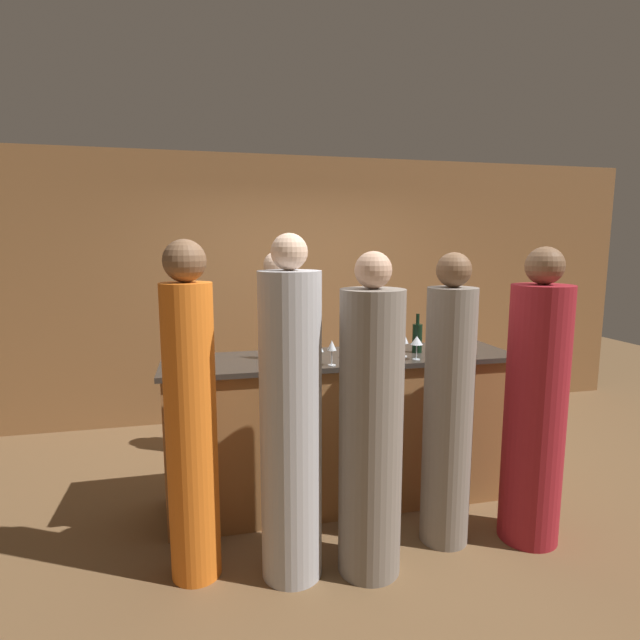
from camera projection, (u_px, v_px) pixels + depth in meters
ground_plane at (341, 499)px, 3.72m from camera, size 14.00×14.00×0.00m
back_wall at (293, 289)px, 5.41m from camera, size 8.00×0.06×2.80m
bar_counter at (342, 429)px, 3.64m from camera, size 2.51×0.65×1.09m
bartender at (278, 363)px, 4.31m from camera, size 0.30×0.30×1.82m
guest_0 at (291, 423)px, 2.75m from camera, size 0.34×0.34×1.94m
guest_1 at (191, 421)px, 2.74m from camera, size 0.28×0.28×1.91m
guest_2 at (448, 410)px, 3.09m from camera, size 0.30×0.30×1.84m
guest_3 at (535, 408)px, 3.11m from camera, size 0.37×0.37×1.87m
guest_4 at (371, 429)px, 2.80m from camera, size 0.36×0.36×1.85m
wine_bottle_0 at (370, 345)px, 3.44m from camera, size 0.07×0.07×0.27m
wine_bottle_1 at (275, 342)px, 3.45m from camera, size 0.07×0.07×0.32m
wine_bottle_2 at (417, 337)px, 3.66m from camera, size 0.07×0.07×0.29m
wine_glass_0 at (368, 348)px, 3.30m from camera, size 0.07×0.07×0.15m
wine_glass_1 at (404, 339)px, 3.52m from camera, size 0.06×0.06×0.17m
wine_glass_2 at (332, 346)px, 3.26m from camera, size 0.06×0.06×0.17m
wine_glass_3 at (318, 347)px, 3.31m from camera, size 0.08×0.08×0.16m
wine_glass_4 at (464, 333)px, 3.76m from camera, size 0.06×0.06×0.16m
wine_glass_5 at (390, 343)px, 3.40m from camera, size 0.08×0.08×0.17m
wine_glass_6 at (417, 341)px, 3.43m from camera, size 0.08×0.08×0.17m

